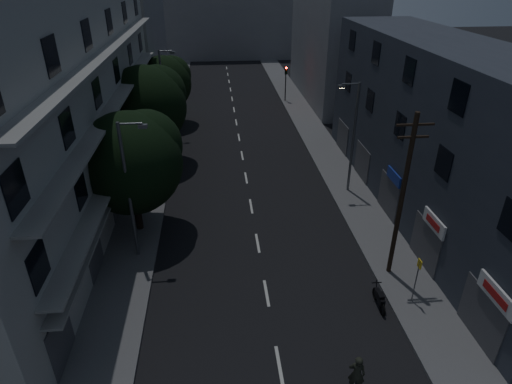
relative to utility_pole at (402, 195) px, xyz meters
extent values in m
plane|color=black|center=(-6.87, 17.53, -4.87)|extent=(160.00, 160.00, 0.00)
cube|color=#565659|center=(-14.37, 17.53, -4.79)|extent=(3.00, 90.00, 0.15)
cube|color=#565659|center=(0.63, 17.53, -4.79)|extent=(3.00, 90.00, 0.15)
cube|color=beige|center=(-6.87, -5.47, -4.86)|extent=(0.15, 2.00, 0.01)
cube|color=beige|center=(-6.87, -0.97, -4.86)|extent=(0.15, 2.00, 0.01)
cube|color=beige|center=(-6.87, 3.53, -4.86)|extent=(0.15, 2.00, 0.01)
cube|color=beige|center=(-6.87, 8.03, -4.86)|extent=(0.15, 2.00, 0.01)
cube|color=beige|center=(-6.87, 12.53, -4.86)|extent=(0.15, 2.00, 0.01)
cube|color=beige|center=(-6.87, 17.03, -4.86)|extent=(0.15, 2.00, 0.01)
cube|color=beige|center=(-6.87, 21.53, -4.86)|extent=(0.15, 2.00, 0.01)
cube|color=beige|center=(-6.87, 26.03, -4.86)|extent=(0.15, 2.00, 0.01)
cube|color=beige|center=(-6.87, 30.53, -4.86)|extent=(0.15, 2.00, 0.01)
cube|color=beige|center=(-6.87, 35.03, -4.86)|extent=(0.15, 2.00, 0.01)
cube|color=beige|center=(-6.87, 39.53, -4.86)|extent=(0.15, 2.00, 0.01)
cube|color=beige|center=(-6.87, 44.03, -4.86)|extent=(0.15, 2.00, 0.01)
cube|color=beige|center=(-6.87, 48.53, -4.86)|extent=(0.15, 2.00, 0.01)
cube|color=beige|center=(-6.87, 53.03, -4.86)|extent=(0.15, 2.00, 0.01)
cube|color=#A1A19C|center=(-18.87, 10.53, 2.13)|extent=(6.00, 36.00, 14.00)
cube|color=black|center=(-15.85, -4.47, -2.87)|extent=(0.06, 1.60, 1.60)
cube|color=black|center=(-15.85, 1.53, -2.87)|extent=(0.06, 1.60, 1.60)
cube|color=black|center=(-15.85, 7.53, -2.87)|extent=(0.06, 1.60, 1.60)
cube|color=black|center=(-15.85, 13.53, -2.87)|extent=(0.06, 1.60, 1.60)
cube|color=black|center=(-15.85, 19.53, -2.87)|extent=(0.06, 1.60, 1.60)
cube|color=black|center=(-15.85, 25.53, -2.87)|extent=(0.06, 1.60, 1.60)
cube|color=black|center=(-15.85, -4.47, 0.33)|extent=(0.06, 1.60, 1.60)
cube|color=black|center=(-15.85, 1.53, 0.33)|extent=(0.06, 1.60, 1.60)
cube|color=black|center=(-15.85, 7.53, 0.33)|extent=(0.06, 1.60, 1.60)
cube|color=black|center=(-15.85, 13.53, 0.33)|extent=(0.06, 1.60, 1.60)
cube|color=black|center=(-15.85, 19.53, 0.33)|extent=(0.06, 1.60, 1.60)
cube|color=black|center=(-15.85, 25.53, 0.33)|extent=(0.06, 1.60, 1.60)
cube|color=black|center=(-15.85, -4.47, 3.53)|extent=(0.06, 1.60, 1.60)
cube|color=black|center=(-15.85, 1.53, 3.53)|extent=(0.06, 1.60, 1.60)
cube|color=black|center=(-15.85, 7.53, 3.53)|extent=(0.06, 1.60, 1.60)
cube|color=black|center=(-15.85, 13.53, 3.53)|extent=(0.06, 1.60, 1.60)
cube|color=black|center=(-15.85, 19.53, 3.53)|extent=(0.06, 1.60, 1.60)
cube|color=black|center=(-15.85, 25.53, 3.53)|extent=(0.06, 1.60, 1.60)
cube|color=black|center=(-15.85, 1.53, 6.73)|extent=(0.06, 1.60, 1.60)
cube|color=black|center=(-15.85, 7.53, 6.73)|extent=(0.06, 1.60, 1.60)
cube|color=black|center=(-15.85, 13.53, 6.73)|extent=(0.06, 1.60, 1.60)
cube|color=black|center=(-15.85, 19.53, 6.73)|extent=(0.06, 1.60, 1.60)
cube|color=black|center=(-15.85, 25.53, 6.73)|extent=(0.06, 1.60, 1.60)
cube|color=gray|center=(-15.37, 10.53, -0.87)|extent=(1.00, 32.40, 0.12)
cube|color=gray|center=(-15.37, 10.53, 2.33)|extent=(1.00, 32.40, 0.12)
cube|color=gray|center=(-15.37, 10.53, 5.53)|extent=(1.00, 32.40, 0.12)
cube|color=gray|center=(-15.47, 10.53, -1.77)|extent=(0.80, 32.40, 0.12)
cube|color=#424247|center=(-15.84, -4.47, -3.47)|extent=(0.06, 2.40, 2.40)
cube|color=#424247|center=(-15.84, 1.53, -3.47)|extent=(0.06, 2.40, 2.40)
cube|color=#424247|center=(-15.84, 7.53, -3.47)|extent=(0.06, 2.40, 2.40)
cube|color=#424247|center=(-15.84, 13.53, -3.47)|extent=(0.06, 2.40, 2.40)
cube|color=#424247|center=(-15.84, 19.53, -3.47)|extent=(0.06, 2.40, 2.40)
cube|color=#424247|center=(-15.84, 25.53, -3.47)|extent=(0.06, 2.40, 2.40)
cube|color=#2C313B|center=(5.13, 6.53, 0.63)|extent=(6.00, 28.00, 11.00)
cube|color=black|center=(2.11, 0.53, 1.43)|extent=(0.06, 1.40, 1.50)
cube|color=black|center=(2.11, 6.03, 1.43)|extent=(0.06, 1.40, 1.50)
cube|color=black|center=(2.11, 11.53, 1.43)|extent=(0.06, 1.40, 1.50)
cube|color=black|center=(2.11, 17.03, 1.43)|extent=(0.06, 1.40, 1.50)
cube|color=black|center=(2.11, 0.53, 4.73)|extent=(0.06, 1.40, 1.50)
cube|color=black|center=(2.11, 6.03, 4.73)|extent=(0.06, 1.40, 1.50)
cube|color=black|center=(2.11, 11.53, 4.73)|extent=(0.06, 1.40, 1.50)
cube|color=black|center=(2.11, 17.03, 4.73)|extent=(0.06, 1.40, 1.50)
cube|color=#424247|center=(2.10, -4.97, -3.47)|extent=(0.06, 3.00, 2.60)
cube|color=#424247|center=(2.10, 0.53, -3.47)|extent=(0.06, 3.00, 2.60)
cube|color=#424247|center=(2.10, 6.03, -3.47)|extent=(0.06, 3.00, 2.60)
cube|color=#424247|center=(2.10, 11.53, -3.47)|extent=(0.06, 3.00, 2.60)
cube|color=#424247|center=(2.10, 17.03, -3.47)|extent=(0.06, 3.00, 2.60)
cube|color=silver|center=(2.03, -5.47, -1.77)|extent=(0.12, 2.40, 0.80)
cube|color=#B21414|center=(1.95, -5.47, -1.77)|extent=(0.02, 1.60, 0.36)
cube|color=silver|center=(2.03, 0.03, -1.77)|extent=(0.12, 2.20, 0.80)
cube|color=#B21414|center=(1.95, 0.03, -1.77)|extent=(0.02, 1.40, 0.36)
cube|color=navy|center=(2.03, 5.53, -1.77)|extent=(0.12, 2.00, 0.70)
cube|color=slate|center=(-18.87, 40.53, 3.13)|extent=(6.00, 20.00, 16.00)
cube|color=slate|center=(5.13, 34.53, 1.63)|extent=(6.00, 20.00, 13.00)
cube|color=slate|center=(-6.87, 62.53, 0.13)|extent=(24.00, 8.00, 10.00)
cylinder|color=black|center=(-14.19, 5.76, -2.66)|extent=(0.44, 0.44, 4.11)
sphere|color=black|center=(-14.19, 5.76, -0.20)|extent=(6.16, 6.16, 6.16)
sphere|color=black|center=(-13.26, 6.53, 0.57)|extent=(4.31, 4.31, 4.31)
sphere|color=black|center=(-14.96, 5.14, 0.26)|extent=(4.00, 4.00, 4.00)
cylinder|color=black|center=(-14.59, 16.24, -2.55)|extent=(0.44, 0.44, 4.33)
sphere|color=black|center=(-14.59, 16.24, 0.04)|extent=(6.52, 6.52, 6.52)
sphere|color=black|center=(-13.61, 17.05, 0.86)|extent=(4.56, 4.56, 4.56)
sphere|color=black|center=(-15.40, 15.59, 0.53)|extent=(4.24, 4.24, 4.24)
cylinder|color=black|center=(-14.13, 26.26, -2.85)|extent=(0.44, 0.44, 3.73)
sphere|color=black|center=(-14.13, 26.26, -0.62)|extent=(5.56, 5.56, 5.56)
sphere|color=black|center=(-13.29, 26.95, 0.08)|extent=(3.89, 3.89, 3.89)
sphere|color=black|center=(-14.82, 25.70, -0.20)|extent=(3.62, 3.62, 3.62)
cylinder|color=black|center=(-0.45, 33.12, -3.12)|extent=(0.12, 0.12, 3.20)
cube|color=black|center=(-0.45, 33.12, -1.07)|extent=(0.28, 0.22, 0.90)
sphere|color=#FF0C05|center=(-0.45, 32.97, -0.74)|extent=(0.22, 0.22, 0.22)
sphere|color=#3F330C|center=(-0.45, 32.97, -1.04)|extent=(0.22, 0.22, 0.22)
sphere|color=black|center=(-0.45, 32.97, -1.34)|extent=(0.22, 0.22, 0.22)
cylinder|color=black|center=(-13.37, 33.84, -3.12)|extent=(0.12, 0.12, 3.20)
cube|color=black|center=(-13.37, 33.84, -1.07)|extent=(0.28, 0.22, 0.90)
sphere|color=black|center=(-13.37, 33.69, -0.74)|extent=(0.22, 0.22, 0.22)
sphere|color=#3F330C|center=(-13.37, 33.69, -1.04)|extent=(0.22, 0.22, 0.22)
sphere|color=#0CFF26|center=(-13.37, 33.69, -1.34)|extent=(0.22, 0.22, 0.22)
cylinder|color=#5B5E63|center=(-13.90, 2.91, -0.72)|extent=(0.18, 0.18, 8.00)
cylinder|color=#5B5E63|center=(-13.30, 2.91, 3.18)|extent=(1.20, 0.10, 0.10)
cube|color=#5B5E63|center=(-12.70, 2.91, 3.03)|extent=(0.45, 0.25, 0.18)
cube|color=#4C4C4C|center=(-12.70, 2.91, 2.93)|extent=(0.35, 0.18, 0.04)
cylinder|color=#575A5E|center=(0.49, 9.53, -0.72)|extent=(0.18, 0.18, 8.00)
cylinder|color=#575A5E|center=(-0.11, 9.53, 3.18)|extent=(1.20, 0.10, 0.10)
cube|color=#575A5E|center=(-0.71, 9.53, 3.03)|extent=(0.45, 0.25, 0.18)
cube|color=#FFD88C|center=(-0.71, 9.53, 2.93)|extent=(0.35, 0.18, 0.04)
cylinder|color=#5B5E63|center=(-13.89, 22.87, -0.72)|extent=(0.18, 0.18, 8.00)
cylinder|color=#5B5E63|center=(-13.29, 22.87, 3.18)|extent=(1.20, 0.10, 0.10)
cube|color=#5B5E63|center=(-12.69, 22.87, 3.03)|extent=(0.45, 0.25, 0.18)
cube|color=#4C4C4C|center=(-12.69, 22.87, 2.93)|extent=(0.35, 0.18, 0.04)
cylinder|color=black|center=(0.00, 0.00, -0.22)|extent=(0.24, 0.24, 9.00)
cube|color=black|center=(0.00, 0.00, 3.68)|extent=(1.80, 0.10, 0.10)
cube|color=black|center=(0.00, 0.00, 3.08)|extent=(1.50, 0.10, 0.10)
cylinder|color=#595B60|center=(0.27, -2.40, -3.47)|extent=(0.06, 0.06, 2.50)
cube|color=yellow|center=(0.27, -2.40, -2.42)|extent=(0.05, 0.35, 0.45)
torus|color=black|center=(-1.46, -2.99, -4.59)|extent=(0.12, 0.66, 0.66)
torus|color=black|center=(-1.43, -1.88, -4.59)|extent=(0.12, 0.66, 0.66)
cube|color=black|center=(-1.45, -2.44, -4.29)|extent=(0.26, 1.03, 0.32)
cube|color=black|center=(-1.45, -2.58, -4.05)|extent=(0.29, 0.42, 0.09)
cylinder|color=black|center=(-1.43, -1.93, -4.17)|extent=(0.07, 0.40, 0.78)
cube|color=black|center=(-1.43, -1.84, -3.89)|extent=(0.51, 0.05, 0.04)
imported|color=black|center=(-4.20, -7.26, -3.53)|extent=(0.75, 0.63, 1.76)
camera|label=1|loc=(-9.08, -17.82, 10.19)|focal=30.00mm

